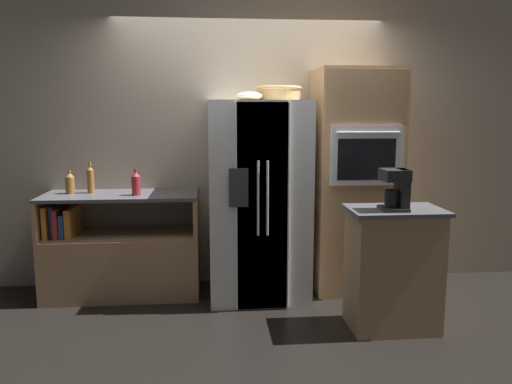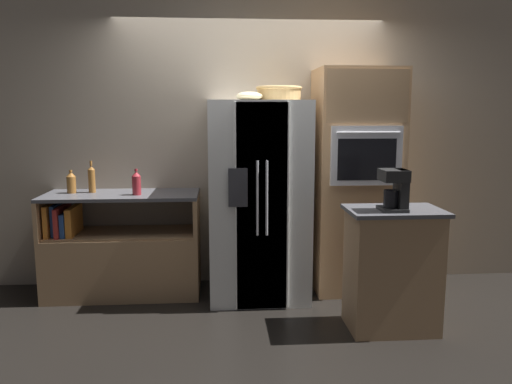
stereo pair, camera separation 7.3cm
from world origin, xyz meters
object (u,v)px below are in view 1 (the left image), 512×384
(wall_oven, at_px, (355,181))
(coffee_maker, at_px, (397,188))
(bottle_wide, at_px, (70,183))
(bottle_tall, at_px, (90,179))
(bottle_short, at_px, (136,183))
(fruit_bowl, at_px, (249,96))
(wicker_basket, at_px, (279,93))
(refrigerator, at_px, (258,200))

(wall_oven, xyz_separation_m, coffee_maker, (0.03, -0.97, 0.08))
(bottle_wide, relative_size, coffee_maker, 0.69)
(bottle_tall, bearing_deg, bottle_short, -21.03)
(bottle_short, height_order, bottle_wide, bottle_short)
(bottle_tall, relative_size, bottle_short, 1.25)
(wall_oven, distance_m, coffee_maker, 0.98)
(fruit_bowl, xyz_separation_m, bottle_tall, (-1.41, 0.24, -0.73))
(fruit_bowl, height_order, bottle_wide, fruit_bowl)
(wicker_basket, bearing_deg, fruit_bowl, -154.72)
(wicker_basket, relative_size, bottle_short, 1.76)
(bottle_short, relative_size, bottle_wide, 1.11)
(fruit_bowl, xyz_separation_m, bottle_short, (-0.99, 0.07, -0.75))
(bottle_tall, bearing_deg, refrigerator, -7.05)
(wall_oven, bearing_deg, coffee_maker, -88.26)
(refrigerator, height_order, bottle_short, refrigerator)
(bottle_tall, height_order, coffee_maker, coffee_maker)
(bottle_short, relative_size, coffee_maker, 0.76)
(bottle_wide, bearing_deg, fruit_bowl, -7.79)
(wicker_basket, xyz_separation_m, coffee_maker, (0.75, -0.95, -0.71))
(wicker_basket, relative_size, fruit_bowl, 1.78)
(wall_oven, distance_m, wicker_basket, 1.07)
(wicker_basket, relative_size, bottle_tall, 1.41)
(bottle_tall, relative_size, bottle_wide, 1.39)
(refrigerator, bearing_deg, bottle_wide, 174.33)
(bottle_short, distance_m, coffee_maker, 2.20)
(bottle_short, bearing_deg, wicker_basket, 2.43)
(fruit_bowl, bearing_deg, bottle_short, 175.75)
(wicker_basket, height_order, bottle_tall, wicker_basket)
(refrigerator, distance_m, bottle_short, 1.08)
(bottle_tall, bearing_deg, wicker_basket, -3.73)
(fruit_bowl, relative_size, bottle_tall, 0.79)
(bottle_short, bearing_deg, bottle_wide, 166.52)
(wall_oven, bearing_deg, bottle_tall, 177.92)
(wicker_basket, distance_m, bottle_short, 1.48)
(fruit_bowl, bearing_deg, wicker_basket, 25.28)
(wall_oven, relative_size, bottle_tall, 7.06)
(wall_oven, xyz_separation_m, bottle_tall, (-2.40, 0.09, 0.03))
(wall_oven, relative_size, bottle_wide, 9.79)
(bottle_wide, distance_m, coffee_maker, 2.81)
(coffee_maker, bearing_deg, bottle_wide, 158.23)
(refrigerator, bearing_deg, fruit_bowl, -147.08)
(bottle_tall, relative_size, coffee_maker, 0.95)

